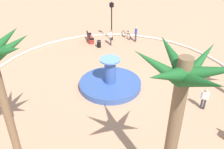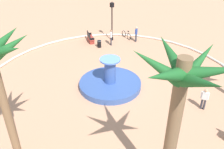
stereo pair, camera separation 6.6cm
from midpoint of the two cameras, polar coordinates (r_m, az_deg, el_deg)
The scene contains 11 objects.
ground_plane at distance 19.05m, azimuth 0.28°, elevation -2.47°, with size 80.00×80.00×0.00m, color tan.
plaza_curb at distance 19.00m, azimuth 0.29°, elevation -2.22°, with size 20.58×20.58×0.20m, color silver.
fountain at distance 18.69m, azimuth -0.34°, elevation -1.99°, with size 4.69×4.69×2.40m.
palm_tree_near_fountain at distance 9.18m, azimuth 15.19°, elevation -6.50°, with size 3.79×3.72×7.21m.
bench_east at distance 26.41m, azimuth -4.93°, elevation 8.28°, with size 1.15×1.66×1.00m.
lamppost at distance 26.04m, azimuth 0.07°, elevation 12.97°, with size 0.32×0.32×4.15m.
trash_bin at distance 25.05m, azimuth -2.90°, elevation 7.15°, with size 0.46×0.46×0.73m.
bicycle_red_frame at distance 27.25m, azimuth 3.43°, elevation 9.17°, with size 0.48×1.70×0.94m.
person_cyclist_helmet at distance 25.32m, azimuth -0.14°, elevation 8.81°, with size 0.38×0.42×1.67m.
person_cyclist_photo at distance 26.29m, azimuth 5.71°, elevation 9.49°, with size 0.46×0.35×1.65m.
person_pedestrian_stroll at distance 17.29m, azimuth 20.76°, elevation -5.13°, with size 0.33×0.49×1.61m.
Camera 2 is at (10.49, 11.92, 10.54)m, focal length 39.39 mm.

